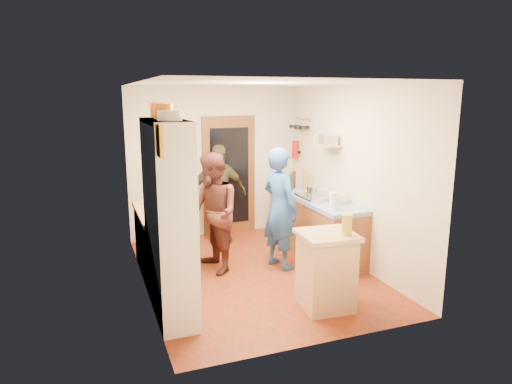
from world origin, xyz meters
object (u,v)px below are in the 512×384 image
hutch_body (169,220)px  person_back (219,194)px  person_left (214,213)px  island_base (326,273)px  right_counter_base (314,226)px  person_hob (283,208)px

hutch_body → person_back: 2.67m
person_left → person_back: size_ratio=1.02×
island_base → right_counter_base: bearing=66.2°
island_base → person_left: (-0.90, 1.60, 0.41)m
person_left → person_back: (0.43, 1.24, -0.01)m
hutch_body → right_counter_base: 2.90m
hutch_body → person_left: size_ratio=1.30×
person_hob → person_left: size_ratio=1.03×
person_hob → person_back: 1.56m
right_counter_base → person_hob: (-0.74, -0.42, 0.45)m
person_hob → person_back: (-0.53, 1.47, -0.04)m
island_base → person_back: size_ratio=0.52×
right_counter_base → person_back: (-1.26, 1.05, 0.41)m
hutch_body → person_back: size_ratio=1.33×
right_counter_base → person_back: bearing=140.3°
person_left → island_base: bearing=21.0°
person_hob → person_left: 0.98m
person_hob → right_counter_base: bearing=-78.8°
right_counter_base → person_hob: bearing=-150.4°
hutch_body → person_hob: bearing=26.6°
right_counter_base → person_back: 1.69m
right_counter_base → person_back: person_back is taller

